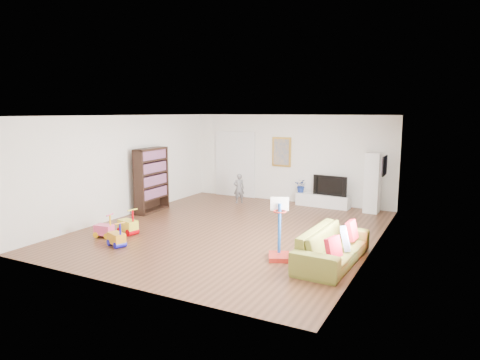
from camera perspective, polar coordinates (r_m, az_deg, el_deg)
The scene contains 25 objects.
floor at distance 10.28m, azimuth -1.03°, elevation -6.65°, with size 6.50×7.50×0.00m, color brown.
ceiling at distance 9.90m, azimuth -1.08°, elevation 8.57°, with size 6.50×7.50×0.00m, color white.
wall_back at distance 13.39m, azimuth 6.61°, elevation 2.85°, with size 6.50×0.00×2.70m, color white.
wall_front at distance 6.99m, azimuth -15.87°, elevation -3.15°, with size 6.50×0.00×2.70m, color white.
wall_left at distance 11.88m, azimuth -14.98°, elevation 1.82°, with size 0.00×7.50×2.70m, color white.
wall_right at distance 8.94m, azimuth 17.59°, elevation -0.60°, with size 0.00×7.50×2.70m, color white.
navy_accent at distance 10.25m, azimuth 19.00°, elevation 3.34°, with size 0.01×3.20×1.70m, color black.
olive_wainscot at distance 10.46m, azimuth 18.62°, elevation -4.04°, with size 0.01×3.20×1.00m, color brown.
doorway at distance 14.17m, azimuth -0.67°, elevation 2.03°, with size 1.45×0.06×2.10m, color white.
painting_back at distance 13.43m, azimuth 5.57°, elevation 3.74°, with size 0.62×0.06×0.92m, color gold.
artwork_right at distance 10.49m, azimuth 18.73°, elevation 1.82°, with size 0.04×0.56×0.46m, color #7F3F8C.
media_console at distance 12.93m, azimuth 10.97°, elevation -2.70°, with size 1.59×0.40×0.37m, color white.
tall_cabinet at distance 12.40m, azimuth 17.25°, elevation -0.37°, with size 0.39×0.39×1.68m, color white.
bookshelf at distance 12.24m, azimuth -11.72°, elevation 0.01°, with size 0.32×1.23×1.80m, color black.
sofa at distance 8.22m, azimuth 12.24°, elevation -8.64°, with size 2.16×0.85×0.63m, color olive.
basketball_hoop at distance 8.18m, azimuth 5.30°, elevation -6.54°, with size 0.41×0.49×1.18m, color red.
ride_on_yellow at distance 10.21m, azimuth -14.74°, elevation -5.32°, with size 0.45×0.28×0.61m, color yellow.
ride_on_orange at distance 9.36m, azimuth -16.16°, elevation -6.91°, with size 0.40×0.25×0.54m, color orange.
ride_on_pink at distance 10.09m, azimuth -17.69°, elevation -5.81°, with size 0.41×0.25×0.54m, color #F64F88.
child at distance 13.14m, azimuth -0.14°, elevation -1.13°, with size 0.34×0.22×0.92m, color slate.
tv at distance 12.80m, azimuth 12.06°, elevation -0.68°, with size 1.02×0.13×0.59m, color black.
vase_plant at distance 13.08m, azimuth 8.18°, elevation -0.76°, with size 0.37×0.32×0.41m, color navy.
pillow_left at distance 7.55m, azimuth 12.35°, elevation -8.79°, with size 0.10×0.36×0.36m, color red.
pillow_center at distance 8.11m, azimuth 13.86°, elevation -7.58°, with size 0.10×0.39×0.39m, color white.
pillow_right at distance 8.68m, azimuth 14.71°, elevation -6.51°, with size 0.10×0.38×0.38m, color red.
Camera 1 is at (4.71, -8.70, 2.79)m, focal length 32.00 mm.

